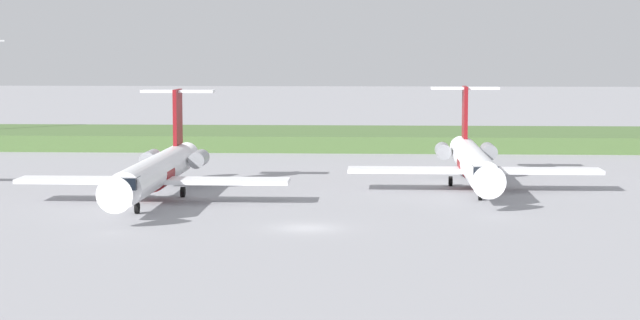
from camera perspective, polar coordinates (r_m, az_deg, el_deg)
ground_plane at (r=111.87m, az=0.29°, el=-0.96°), size 500.00×500.00×0.00m
grass_berm at (r=147.91m, az=0.95°, el=1.08°), size 320.00×20.00×2.03m
regional_jet_second at (r=97.71m, az=-8.17°, el=-0.51°), size 22.81×31.00×9.00m
regional_jet_third at (r=105.28m, az=7.65°, el=-0.05°), size 22.81×31.00×9.00m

